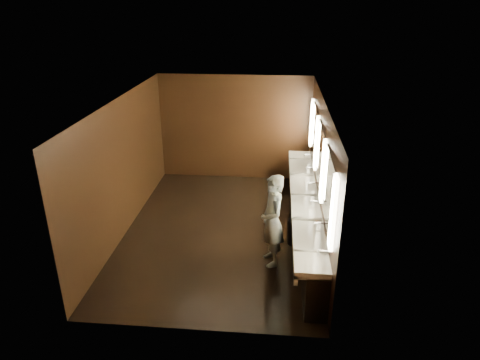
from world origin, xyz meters
name	(u,v)px	position (x,y,z in m)	size (l,w,h in m)	color
floor	(221,230)	(0.00, 0.00, 0.00)	(6.00, 6.00, 0.00)	black
ceiling	(218,101)	(0.00, 0.00, 2.80)	(4.00, 6.00, 0.02)	#2D2D2B
wall_back	(235,128)	(0.00, 3.00, 1.40)	(4.00, 0.02, 2.80)	black
wall_front	(191,250)	(0.00, -3.00, 1.40)	(4.00, 0.02, 2.80)	black
wall_left	(123,166)	(-2.00, 0.00, 1.40)	(0.02, 6.00, 2.80)	black
wall_right	(320,173)	(2.00, 0.00, 1.40)	(0.02, 6.00, 2.80)	black
sink_counter	(306,213)	(1.79, 0.00, 0.50)	(0.55, 5.40, 1.01)	black
mirror_band	(320,156)	(1.98, 0.00, 1.75)	(0.06, 5.03, 1.15)	#FBEDC0
person	(272,221)	(1.10, -1.10, 0.88)	(0.64, 0.42, 1.76)	#98B9E3
trash_bin	(296,232)	(1.58, -0.38, 0.26)	(0.34, 0.34, 0.52)	black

